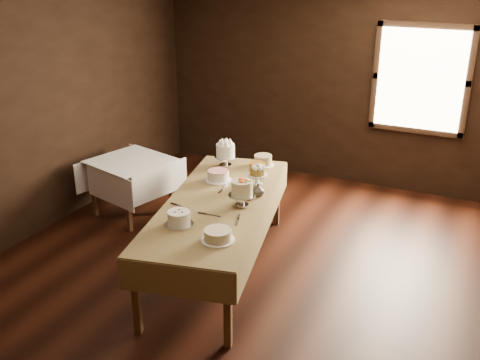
# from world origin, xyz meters

# --- Properties ---
(floor) EXTENTS (5.00, 6.00, 0.01)m
(floor) POSITION_xyz_m (0.00, 0.00, 0.00)
(floor) COLOR black
(floor) RESTS_ON ground
(wall_back) EXTENTS (5.00, 0.02, 2.80)m
(wall_back) POSITION_xyz_m (0.00, 3.00, 1.40)
(wall_back) COLOR black
(wall_back) RESTS_ON ground
(wall_left) EXTENTS (0.02, 6.00, 2.80)m
(wall_left) POSITION_xyz_m (-2.50, 0.00, 1.40)
(wall_left) COLOR black
(wall_left) RESTS_ON ground
(window) EXTENTS (1.10, 0.05, 1.30)m
(window) POSITION_xyz_m (1.30, 2.94, 1.60)
(window) COLOR #FFEABF
(window) RESTS_ON wall_back
(display_table) EXTENTS (1.54, 2.74, 0.80)m
(display_table) POSITION_xyz_m (-0.12, -0.07, 0.74)
(display_table) COLOR #462C19
(display_table) RESTS_ON ground
(side_table) EXTENTS (1.07, 1.07, 0.74)m
(side_table) POSITION_xyz_m (-1.75, 0.67, 0.65)
(side_table) COLOR #462C19
(side_table) RESTS_ON ground
(cake_meringue) EXTENTS (0.26, 0.26, 0.28)m
(cake_meringue) POSITION_xyz_m (-0.51, 0.87, 0.93)
(cake_meringue) COLOR silver
(cake_meringue) RESTS_ON display_table
(cake_speckled) EXTENTS (0.29, 0.29, 0.13)m
(cake_speckled) POSITION_xyz_m (-0.12, 1.07, 0.86)
(cake_speckled) COLOR white
(cake_speckled) RESTS_ON display_table
(cake_lattice) EXTENTS (0.33, 0.33, 0.11)m
(cake_lattice) POSITION_xyz_m (-0.37, 0.41, 0.85)
(cake_lattice) COLOR white
(cake_lattice) RESTS_ON display_table
(cake_caramel) EXTENTS (0.22, 0.22, 0.26)m
(cake_caramel) POSITION_xyz_m (0.06, 0.50, 0.91)
(cake_caramel) COLOR white
(cake_caramel) RESTS_ON display_table
(cake_flowers) EXTENTS (0.27, 0.27, 0.28)m
(cake_flowers) POSITION_xyz_m (0.15, -0.07, 0.92)
(cake_flowers) COLOR silver
(cake_flowers) RESTS_ON display_table
(cake_swirl) EXTENTS (0.27, 0.27, 0.14)m
(cake_swirl) POSITION_xyz_m (-0.18, -0.71, 0.86)
(cake_swirl) COLOR silver
(cake_swirl) RESTS_ON display_table
(cake_cream) EXTENTS (0.34, 0.34, 0.10)m
(cake_cream) POSITION_xyz_m (0.28, -0.82, 0.85)
(cake_cream) COLOR white
(cake_cream) RESTS_ON display_table
(cake_server_a) EXTENTS (0.24, 0.04, 0.01)m
(cake_server_a) POSITION_xyz_m (0.01, -0.40, 0.80)
(cake_server_a) COLOR silver
(cake_server_a) RESTS_ON display_table
(cake_server_b) EXTENTS (0.10, 0.24, 0.01)m
(cake_server_b) POSITION_xyz_m (0.27, -0.43, 0.80)
(cake_server_b) COLOR silver
(cake_server_b) RESTS_ON display_table
(cake_server_c) EXTENTS (0.05, 0.24, 0.01)m
(cake_server_c) POSITION_xyz_m (-0.21, 0.27, 0.80)
(cake_server_c) COLOR silver
(cake_server_c) RESTS_ON display_table
(cake_server_d) EXTENTS (0.08, 0.24, 0.01)m
(cake_server_d) POSITION_xyz_m (0.09, 0.23, 0.80)
(cake_server_d) COLOR silver
(cake_server_d) RESTS_ON display_table
(cake_server_e) EXTENTS (0.24, 0.07, 0.01)m
(cake_server_e) POSITION_xyz_m (-0.35, -0.36, 0.80)
(cake_server_e) COLOR silver
(cake_server_e) RESTS_ON display_table
(flower_vase) EXTENTS (0.16, 0.16, 0.14)m
(flower_vase) POSITION_xyz_m (0.20, 0.22, 0.87)
(flower_vase) COLOR #2D2823
(flower_vase) RESTS_ON display_table
(flower_bouquet) EXTENTS (0.14, 0.14, 0.20)m
(flower_bouquet) POSITION_xyz_m (0.20, 0.22, 1.05)
(flower_bouquet) COLOR white
(flower_bouquet) RESTS_ON flower_vase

